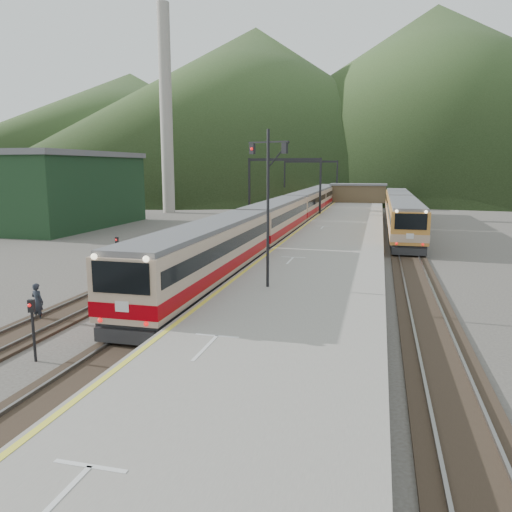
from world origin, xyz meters
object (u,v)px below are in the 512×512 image
(worker, at_px, (37,302))
(second_train, at_px, (400,211))
(signal_mast, at_px, (268,193))
(main_train, at_px, (295,212))

(worker, bearing_deg, second_train, -102.91)
(second_train, xyz_separation_m, signal_mast, (-7.57, -34.79, 3.64))
(second_train, relative_size, worker, 22.45)
(worker, bearing_deg, main_train, -88.31)
(main_train, relative_size, signal_mast, 10.20)
(main_train, xyz_separation_m, signal_mast, (3.93, -31.53, 3.66))
(main_train, height_order, second_train, second_train)
(main_train, xyz_separation_m, second_train, (11.50, 3.26, 0.01))
(main_train, height_order, worker, main_train)
(second_train, distance_m, worker, 43.14)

